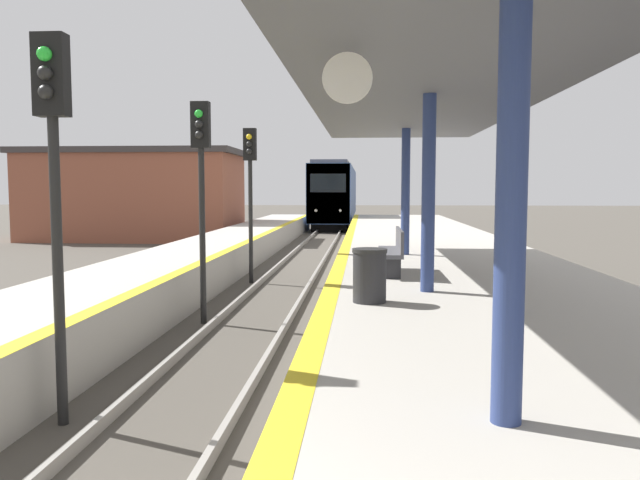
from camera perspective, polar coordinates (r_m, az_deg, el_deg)
train at (r=48.38m, az=1.51°, el=4.22°), size 2.68×22.15×4.48m
signal_near at (r=7.57m, az=-23.20°, el=7.18°), size 0.36×0.31×4.40m
signal_mid at (r=12.55m, az=-10.81°, el=6.35°), size 0.36×0.31×4.40m
signal_far at (r=17.83m, az=-6.41°, el=5.90°), size 0.36×0.31×4.40m
station_canopy at (r=10.75m, az=10.01°, el=13.26°), size 4.21×17.89×3.51m
trash_bin at (r=9.59m, az=4.55°, el=-3.24°), size 0.54×0.54×0.83m
bench at (r=12.88m, az=6.74°, el=-0.86°), size 0.44×1.97×0.92m
station_building at (r=34.65m, az=-16.57°, el=4.02°), size 11.29×5.73×4.76m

